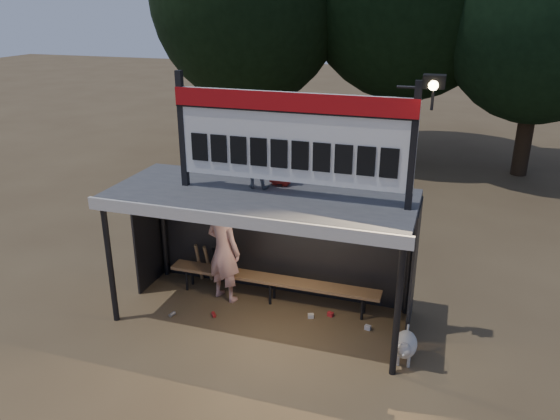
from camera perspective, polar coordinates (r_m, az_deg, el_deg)
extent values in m
plane|color=#503E28|center=(9.89, -1.85, -11.00)|extent=(80.00, 80.00, 0.00)
imported|color=white|center=(10.03, -5.91, -4.25)|extent=(0.82, 0.67, 1.95)
imported|color=slate|center=(9.03, -2.51, 5.32)|extent=(0.47, 0.37, 0.96)
imported|color=#B4231B|center=(9.13, 0.07, 5.77)|extent=(0.53, 0.37, 1.04)
cube|color=#404143|center=(8.90, -2.02, 1.42)|extent=(5.00, 2.00, 0.12)
cube|color=silver|center=(8.02, -4.49, -1.18)|extent=(5.10, 0.06, 0.20)
cylinder|color=black|center=(9.68, -17.35, -5.35)|extent=(0.10, 0.10, 2.20)
cylinder|color=black|center=(8.13, 12.21, -10.18)|extent=(0.10, 0.10, 2.20)
cylinder|color=black|center=(11.05, -12.12, -1.48)|extent=(0.10, 0.10, 2.20)
cylinder|color=black|center=(9.71, 13.42, -4.84)|extent=(0.10, 0.10, 2.20)
cube|color=black|center=(10.21, -0.03, -2.91)|extent=(5.00, 0.04, 2.20)
cube|color=black|center=(10.78, -13.62, -2.19)|extent=(0.04, 1.00, 2.20)
cube|color=black|center=(9.35, 13.80, -5.94)|extent=(0.04, 1.00, 2.20)
cylinder|color=black|center=(9.83, -0.03, 2.69)|extent=(5.00, 0.06, 0.06)
cube|color=black|center=(9.15, -10.16, 8.25)|extent=(0.10, 0.10, 1.90)
cube|color=black|center=(8.13, 13.76, 6.37)|extent=(0.10, 0.10, 1.90)
cube|color=white|center=(8.45, 1.11, 7.53)|extent=(3.80, 0.08, 1.40)
cube|color=#B60D11|center=(8.29, 1.03, 11.21)|extent=(3.80, 0.04, 0.28)
cube|color=black|center=(8.32, 1.01, 10.19)|extent=(3.80, 0.02, 0.03)
cube|color=black|center=(9.02, -8.40, 6.54)|extent=(0.27, 0.03, 0.45)
cube|color=black|center=(8.88, -6.41, 6.40)|extent=(0.27, 0.03, 0.45)
cube|color=black|center=(8.75, -4.37, 6.25)|extent=(0.27, 0.03, 0.45)
cube|color=black|center=(8.63, -2.26, 6.08)|extent=(0.27, 0.03, 0.45)
cube|color=black|center=(8.52, -0.10, 5.90)|extent=(0.27, 0.03, 0.45)
cube|color=black|center=(8.42, 2.11, 5.71)|extent=(0.27, 0.03, 0.45)
cube|color=black|center=(8.34, 4.36, 5.51)|extent=(0.27, 0.03, 0.45)
cube|color=black|center=(8.27, 6.66, 5.29)|extent=(0.27, 0.03, 0.45)
cube|color=black|center=(8.22, 8.99, 5.06)|extent=(0.27, 0.03, 0.45)
cube|color=black|center=(8.17, 11.34, 4.82)|extent=(0.27, 0.03, 0.45)
cylinder|color=black|center=(7.97, 13.93, 12.32)|extent=(0.50, 0.04, 0.04)
cylinder|color=black|center=(7.98, 15.65, 11.08)|extent=(0.04, 0.04, 0.30)
cube|color=black|center=(7.89, 15.81, 12.80)|extent=(0.30, 0.22, 0.18)
sphere|color=#FFD88C|center=(7.81, 15.74, 12.43)|extent=(0.14, 0.14, 0.14)
cube|color=#926B45|center=(10.11, -0.82, -7.27)|extent=(4.00, 0.35, 0.06)
cylinder|color=black|center=(10.73, -9.72, -7.18)|extent=(0.05, 0.05, 0.45)
cylinder|color=black|center=(10.92, -9.15, -6.62)|extent=(0.05, 0.05, 0.45)
cylinder|color=black|center=(10.12, -1.04, -8.69)|extent=(0.05, 0.05, 0.45)
cylinder|color=black|center=(10.32, -0.60, -8.07)|extent=(0.05, 0.05, 0.45)
cylinder|color=black|center=(9.77, 8.58, -10.13)|extent=(0.05, 0.05, 0.45)
cylinder|color=black|center=(9.98, 8.83, -9.44)|extent=(0.05, 0.05, 0.45)
cylinder|color=black|center=(19.44, -3.10, 11.06)|extent=(0.50, 0.50, 3.74)
cylinder|color=black|center=(19.71, 12.52, 11.39)|extent=(0.50, 0.50, 4.18)
cylinder|color=#302115|center=(18.81, 24.39, 8.55)|extent=(0.50, 0.50, 3.52)
ellipsoid|color=black|center=(18.49, 26.07, 18.96)|extent=(6.08, 6.08, 7.04)
ellipsoid|color=white|center=(8.91, 12.97, -13.51)|extent=(0.36, 0.58, 0.36)
sphere|color=beige|center=(8.63, 12.82, -14.05)|extent=(0.22, 0.22, 0.22)
cone|color=beige|center=(8.56, 12.74, -14.53)|extent=(0.10, 0.10, 0.10)
cone|color=beige|center=(8.56, 12.52, -13.53)|extent=(0.06, 0.06, 0.07)
cone|color=beige|center=(8.56, 13.20, -13.61)|extent=(0.06, 0.06, 0.07)
cylinder|color=beige|center=(8.87, 12.22, -15.05)|extent=(0.05, 0.05, 0.18)
cylinder|color=beige|center=(8.87, 13.28, -15.18)|extent=(0.05, 0.05, 0.18)
cylinder|color=#EFE5CF|center=(9.17, 12.48, -13.76)|extent=(0.05, 0.05, 0.18)
cylinder|color=beige|center=(9.16, 13.50, -13.88)|extent=(0.05, 0.05, 0.18)
cylinder|color=beige|center=(9.13, 13.20, -12.11)|extent=(0.04, 0.16, 0.14)
cylinder|color=#A1794B|center=(10.91, -8.48, -5.39)|extent=(0.07, 0.27, 0.84)
cylinder|color=#997347|center=(10.83, -7.52, -5.55)|extent=(0.08, 0.30, 0.83)
cylinder|color=black|center=(10.75, -6.55, -5.71)|extent=(0.08, 0.33, 0.83)
cube|color=#AE1D22|center=(9.90, 5.29, -10.79)|extent=(0.12, 0.10, 0.08)
cylinder|color=#B7B8BD|center=(10.05, -11.18, -10.63)|extent=(0.09, 0.13, 0.07)
cube|color=silver|center=(9.82, 3.24, -10.99)|extent=(0.12, 0.10, 0.08)
cylinder|color=#B11E1E|center=(9.93, -6.94, -10.78)|extent=(0.13, 0.14, 0.07)
cube|color=#B6B5BB|center=(9.62, 9.15, -12.03)|extent=(0.11, 0.09, 0.08)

